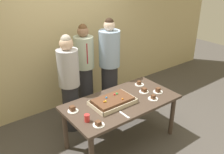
# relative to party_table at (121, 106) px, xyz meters

# --- Properties ---
(ground_plane) EXTENTS (12.00, 12.00, 0.00)m
(ground_plane) POSITION_rel_party_table_xyz_m (0.00, 0.00, -0.64)
(ground_plane) COLOR #4C4742
(interior_back_panel) EXTENTS (8.00, 0.12, 3.00)m
(interior_back_panel) POSITION_rel_party_table_xyz_m (0.00, 1.60, 0.86)
(interior_back_panel) COLOR #CCB784
(interior_back_panel) RESTS_ON ground_plane
(party_table) EXTENTS (1.69, 0.87, 0.72)m
(party_table) POSITION_rel_party_table_xyz_m (0.00, 0.00, 0.00)
(party_table) COLOR #47382D
(party_table) RESTS_ON ground_plane
(sheet_cake) EXTENTS (0.63, 0.40, 0.11)m
(sheet_cake) POSITION_rel_party_table_xyz_m (-0.15, 0.01, 0.13)
(sheet_cake) COLOR beige
(sheet_cake) RESTS_ON party_table
(plated_slice_near_left) EXTENTS (0.15, 0.15, 0.07)m
(plated_slice_near_left) POSITION_rel_party_table_xyz_m (-0.61, -0.30, 0.11)
(plated_slice_near_left) COLOR white
(plated_slice_near_left) RESTS_ON party_table
(plated_slice_near_right) EXTENTS (0.15, 0.15, 0.07)m
(plated_slice_near_right) POSITION_rel_party_table_xyz_m (0.46, 0.00, 0.11)
(plated_slice_near_right) COLOR white
(plated_slice_near_right) RESTS_ON party_table
(plated_slice_far_left) EXTENTS (0.15, 0.15, 0.08)m
(plated_slice_far_left) POSITION_rel_party_table_xyz_m (0.63, -0.14, 0.11)
(plated_slice_far_left) COLOR white
(plated_slice_far_left) RESTS_ON party_table
(plated_slice_far_right) EXTENTS (0.15, 0.15, 0.07)m
(plated_slice_far_right) POSITION_rel_party_table_xyz_m (0.41, -0.25, 0.11)
(plated_slice_far_right) COLOR white
(plated_slice_far_right) RESTS_ON party_table
(plated_slice_center_front) EXTENTS (0.15, 0.15, 0.07)m
(plated_slice_center_front) POSITION_rel_party_table_xyz_m (0.57, 0.23, 0.11)
(plated_slice_center_front) COLOR white
(plated_slice_center_front) RESTS_ON party_table
(plated_slice_center_back) EXTENTS (0.15, 0.15, 0.08)m
(plated_slice_center_back) POSITION_rel_party_table_xyz_m (-0.71, 0.19, 0.11)
(plated_slice_center_back) COLOR white
(plated_slice_center_back) RESTS_ON party_table
(drink_cup_nearest) EXTENTS (0.07, 0.07, 0.10)m
(drink_cup_nearest) POSITION_rel_party_table_xyz_m (-0.68, -0.14, 0.14)
(drink_cup_nearest) COLOR red
(drink_cup_nearest) RESTS_ON party_table
(cake_server_utensil) EXTENTS (0.03, 0.20, 0.01)m
(cake_server_utensil) POSITION_rel_party_table_xyz_m (-0.20, -0.32, 0.09)
(cake_server_utensil) COLOR silver
(cake_server_utensil) RESTS_ON party_table
(person_serving_front) EXTENTS (0.34, 0.34, 1.67)m
(person_serving_front) POSITION_rel_party_table_xyz_m (0.02, 1.05, 0.23)
(person_serving_front) COLOR #28282D
(person_serving_front) RESTS_ON ground_plane
(person_green_shirt_behind) EXTENTS (0.33, 0.33, 1.63)m
(person_green_shirt_behind) POSITION_rel_party_table_xyz_m (-0.44, 0.76, 0.21)
(person_green_shirt_behind) COLOR #28282D
(person_green_shirt_behind) RESTS_ON ground_plane
(person_striped_tie_right) EXTENTS (0.37, 0.37, 1.76)m
(person_striped_tie_right) POSITION_rel_party_table_xyz_m (0.41, 0.85, 0.27)
(person_striped_tie_right) COLOR #28282D
(person_striped_tie_right) RESTS_ON ground_plane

